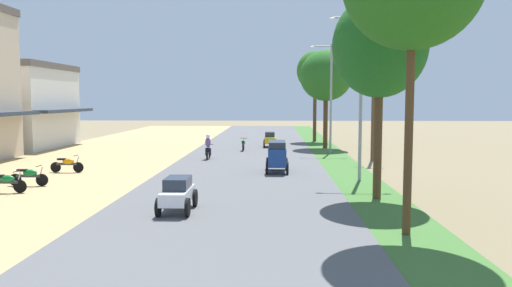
# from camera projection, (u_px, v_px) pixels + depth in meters

# --- Properties ---
(shophouse_far) EXTENTS (9.43, 9.27, 6.90)m
(shophouse_far) POSITION_uv_depth(u_px,v_px,m) (10.00, 106.00, 40.94)
(shophouse_far) COLOR silver
(shophouse_far) RESTS_ON ground
(parked_motorbike_third) EXTENTS (1.80, 0.54, 0.94)m
(parked_motorbike_third) POSITION_uv_depth(u_px,v_px,m) (6.00, 181.00, 21.06)
(parked_motorbike_third) COLOR black
(parked_motorbike_third) RESTS_ON dirt_shoulder
(parked_motorbike_fourth) EXTENTS (1.80, 0.54, 0.94)m
(parked_motorbike_fourth) POSITION_uv_depth(u_px,v_px,m) (29.00, 175.00, 22.75)
(parked_motorbike_fourth) COLOR black
(parked_motorbike_fourth) RESTS_ON dirt_shoulder
(parked_motorbike_fifth) EXTENTS (1.80, 0.54, 0.94)m
(parked_motorbike_fifth) POSITION_uv_depth(u_px,v_px,m) (67.00, 163.00, 26.95)
(parked_motorbike_fifth) COLOR black
(parked_motorbike_fifth) RESTS_ON dirt_shoulder
(median_tree_second) EXTENTS (3.68, 3.68, 8.02)m
(median_tree_second) POSITION_uv_depth(u_px,v_px,m) (380.00, 47.00, 19.39)
(median_tree_second) COLOR #4C351E
(median_tree_second) RESTS_ON median_strip
(median_tree_third) EXTENTS (4.21, 4.21, 7.87)m
(median_tree_third) POSITION_uv_depth(u_px,v_px,m) (326.00, 76.00, 40.11)
(median_tree_third) COLOR #4C351E
(median_tree_third) RESTS_ON median_strip
(median_tree_fourth) EXTENTS (3.41, 3.41, 8.41)m
(median_tree_fourth) POSITION_uv_depth(u_px,v_px,m) (315.00, 71.00, 46.40)
(median_tree_fourth) COLOR #4C351E
(median_tree_fourth) RESTS_ON median_strip
(streetlamp_near) EXTENTS (3.16, 0.20, 7.95)m
(streetlamp_near) POSITION_uv_depth(u_px,v_px,m) (361.00, 86.00, 23.95)
(streetlamp_near) COLOR gray
(streetlamp_near) RESTS_ON median_strip
(streetlamp_mid) EXTENTS (3.16, 0.20, 7.91)m
(streetlamp_mid) POSITION_uv_depth(u_px,v_px,m) (331.00, 91.00, 36.39)
(streetlamp_mid) COLOR gray
(streetlamp_mid) RESTS_ON median_strip
(utility_pole_near) EXTENTS (1.80, 0.20, 8.69)m
(utility_pole_near) POSITION_uv_depth(u_px,v_px,m) (373.00, 91.00, 32.34)
(utility_pole_near) COLOR brown
(utility_pole_near) RESTS_ON ground
(car_sedan_white) EXTENTS (1.10, 2.26, 1.19)m
(car_sedan_white) POSITION_uv_depth(u_px,v_px,m) (178.00, 193.00, 17.51)
(car_sedan_white) COLOR silver
(car_sedan_white) RESTS_ON road_strip
(car_van_blue) EXTENTS (1.19, 2.41, 1.67)m
(car_van_blue) POSITION_uv_depth(u_px,v_px,m) (277.00, 155.00, 26.96)
(car_van_blue) COLOR navy
(car_van_blue) RESTS_ON road_strip
(car_hatchback_yellow) EXTENTS (1.04, 2.00, 1.23)m
(car_hatchback_yellow) POSITION_uv_depth(u_px,v_px,m) (270.00, 139.00, 41.22)
(car_hatchback_yellow) COLOR gold
(car_hatchback_yellow) RESTS_ON road_strip
(motorbike_foreground_rider) EXTENTS (0.54, 1.80, 1.66)m
(motorbike_foreground_rider) POSITION_uv_depth(u_px,v_px,m) (208.00, 147.00, 32.79)
(motorbike_foreground_rider) COLOR black
(motorbike_foreground_rider) RESTS_ON road_strip
(motorbike_ahead_second) EXTENTS (0.54, 1.80, 0.94)m
(motorbike_ahead_second) POSITION_uv_depth(u_px,v_px,m) (243.00, 144.00, 38.23)
(motorbike_ahead_second) COLOR black
(motorbike_ahead_second) RESTS_ON road_strip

